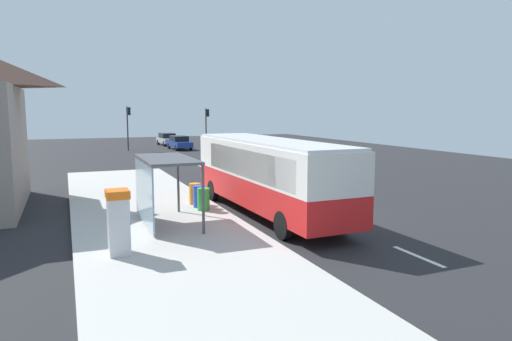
# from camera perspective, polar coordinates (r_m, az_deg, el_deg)

# --- Properties ---
(ground_plane) EXTENTS (56.00, 92.00, 0.04)m
(ground_plane) POSITION_cam_1_polar(r_m,az_deg,el_deg) (32.58, -5.07, -0.44)
(ground_plane) COLOR #262628
(sidewalk_platform) EXTENTS (6.20, 30.00, 0.18)m
(sidewalk_platform) POSITION_cam_1_polar(r_m,az_deg,el_deg) (19.58, -12.58, -5.58)
(sidewalk_platform) COLOR beige
(sidewalk_platform) RESTS_ON ground
(lane_stripe_seg_0) EXTENTS (0.16, 2.20, 0.01)m
(lane_stripe_seg_0) POSITION_cam_1_polar(r_m,az_deg,el_deg) (15.26, 19.20, -9.89)
(lane_stripe_seg_0) COLOR silver
(lane_stripe_seg_0) RESTS_ON ground
(lane_stripe_seg_1) EXTENTS (0.16, 2.20, 0.01)m
(lane_stripe_seg_1) POSITION_cam_1_polar(r_m,az_deg,el_deg) (19.14, 9.21, -6.06)
(lane_stripe_seg_1) COLOR silver
(lane_stripe_seg_1) RESTS_ON ground
(lane_stripe_seg_2) EXTENTS (0.16, 2.20, 0.01)m
(lane_stripe_seg_2) POSITION_cam_1_polar(r_m,az_deg,el_deg) (23.44, 2.82, -3.47)
(lane_stripe_seg_2) COLOR silver
(lane_stripe_seg_2) RESTS_ON ground
(lane_stripe_seg_3) EXTENTS (0.16, 2.20, 0.01)m
(lane_stripe_seg_3) POSITION_cam_1_polar(r_m,az_deg,el_deg) (27.98, -1.53, -1.67)
(lane_stripe_seg_3) COLOR silver
(lane_stripe_seg_3) RESTS_ON ground
(lane_stripe_seg_4) EXTENTS (0.16, 2.20, 0.01)m
(lane_stripe_seg_4) POSITION_cam_1_polar(r_m,az_deg,el_deg) (32.65, -4.65, -0.37)
(lane_stripe_seg_4) COLOR silver
(lane_stripe_seg_4) RESTS_ON ground
(lane_stripe_seg_5) EXTENTS (0.16, 2.20, 0.01)m
(lane_stripe_seg_5) POSITION_cam_1_polar(r_m,az_deg,el_deg) (37.41, -6.98, 0.60)
(lane_stripe_seg_5) COLOR silver
(lane_stripe_seg_5) RESTS_ON ground
(lane_stripe_seg_6) EXTENTS (0.16, 2.20, 0.01)m
(lane_stripe_seg_6) POSITION_cam_1_polar(r_m,az_deg,el_deg) (42.22, -8.78, 1.35)
(lane_stripe_seg_6) COLOR silver
(lane_stripe_seg_6) RESTS_ON ground
(lane_stripe_seg_7) EXTENTS (0.16, 2.20, 0.01)m
(lane_stripe_seg_7) POSITION_cam_1_polar(r_m,az_deg,el_deg) (47.08, -10.21, 1.94)
(lane_stripe_seg_7) COLOR silver
(lane_stripe_seg_7) RESTS_ON ground
(bus) EXTENTS (2.76, 11.06, 3.21)m
(bus) POSITION_cam_1_polar(r_m,az_deg,el_deg) (19.65, 1.38, -0.16)
(bus) COLOR red
(bus) RESTS_ON ground
(white_van) EXTENTS (2.20, 5.28, 2.30)m
(white_van) POSITION_cam_1_polar(r_m,az_deg,el_deg) (37.76, -4.12, 2.74)
(white_van) COLOR white
(white_van) RESTS_ON ground
(sedan_near) EXTENTS (2.04, 4.49, 1.52)m
(sedan_near) POSITION_cam_1_polar(r_m,az_deg,el_deg) (59.36, -10.79, 3.81)
(sedan_near) COLOR #B7B7BC
(sedan_near) RESTS_ON ground
(sedan_far) EXTENTS (2.05, 4.49, 1.52)m
(sedan_far) POSITION_cam_1_polar(r_m,az_deg,el_deg) (52.93, -9.35, 3.41)
(sedan_far) COLOR navy
(sedan_far) RESTS_ON ground
(ticket_machine) EXTENTS (0.66, 0.76, 1.94)m
(ticket_machine) POSITION_cam_1_polar(r_m,az_deg,el_deg) (14.40, -16.47, -6.01)
(ticket_machine) COLOR silver
(ticket_machine) RESTS_ON sidewalk_platform
(recycling_bin_green) EXTENTS (0.52, 0.52, 0.95)m
(recycling_bin_green) POSITION_cam_1_polar(r_m,az_deg,el_deg) (20.02, -6.44, -3.50)
(recycling_bin_green) COLOR green
(recycling_bin_green) RESTS_ON sidewalk_platform
(recycling_bin_blue) EXTENTS (0.52, 0.52, 0.95)m
(recycling_bin_blue) POSITION_cam_1_polar(r_m,az_deg,el_deg) (20.69, -6.97, -3.16)
(recycling_bin_blue) COLOR blue
(recycling_bin_blue) RESTS_ON sidewalk_platform
(recycling_bin_orange) EXTENTS (0.52, 0.52, 0.95)m
(recycling_bin_orange) POSITION_cam_1_polar(r_m,az_deg,el_deg) (21.35, -7.47, -2.83)
(recycling_bin_orange) COLOR orange
(recycling_bin_orange) RESTS_ON sidewalk_platform
(traffic_light_near_side) EXTENTS (0.49, 0.28, 4.56)m
(traffic_light_near_side) POSITION_cam_1_polar(r_m,az_deg,el_deg) (53.60, -6.03, 5.94)
(traffic_light_near_side) COLOR #2D2D2D
(traffic_light_near_side) RESTS_ON ground
(traffic_light_far_side) EXTENTS (0.49, 0.28, 4.77)m
(traffic_light_far_side) POSITION_cam_1_polar(r_m,az_deg,el_deg) (52.64, -15.35, 5.83)
(traffic_light_far_side) COLOR #2D2D2D
(traffic_light_far_side) RESTS_ON ground
(bus_shelter) EXTENTS (1.80, 4.00, 2.50)m
(bus_shelter) POSITION_cam_1_polar(r_m,az_deg,el_deg) (17.57, -11.86, -0.39)
(bus_shelter) COLOR #4C4C51
(bus_shelter) RESTS_ON sidewalk_platform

